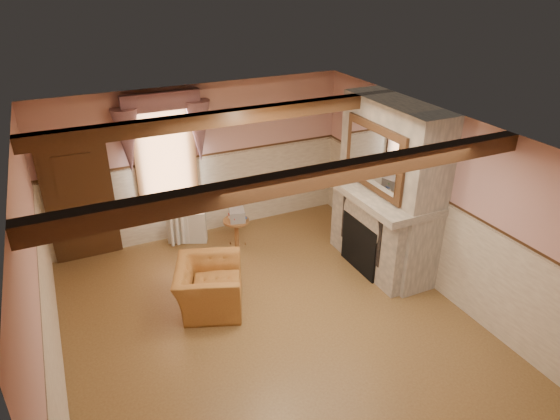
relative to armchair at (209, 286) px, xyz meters
name	(u,v)px	position (x,y,z in m)	size (l,w,h in m)	color
floor	(267,321)	(0.63, -0.69, -0.35)	(5.50, 6.00, 0.01)	brown
ceiling	(264,135)	(0.63, -0.69, 2.45)	(5.50, 6.00, 0.01)	silver
wall_back	(199,162)	(0.63, 2.31, 1.05)	(5.50, 0.02, 2.80)	tan
wall_front	(411,399)	(0.63, -3.69, 1.05)	(5.50, 0.02, 2.80)	tan
wall_left	(39,289)	(-2.12, -0.69, 1.05)	(0.02, 6.00, 2.80)	tan
wall_right	(431,199)	(3.38, -0.69, 1.05)	(0.02, 6.00, 2.80)	tan
wainscot	(267,278)	(0.63, -0.69, 0.40)	(5.50, 6.00, 1.50)	beige
chair_rail	(266,230)	(0.63, -0.69, 1.15)	(5.50, 6.00, 0.08)	black
firebox	(363,245)	(2.63, -0.09, 0.10)	(0.20, 0.95, 0.90)	black
armchair	(209,286)	(0.00, 0.00, 0.00)	(1.08, 0.94, 0.70)	#9E662D
side_table	(237,233)	(0.98, 1.45, -0.07)	(0.46, 0.46, 0.55)	brown
book_stack	(237,215)	(1.00, 1.43, 0.30)	(0.26, 0.32, 0.20)	#B7AD8C
radiator	(187,227)	(0.23, 2.01, -0.05)	(0.70, 0.18, 0.60)	silver
bowl	(375,183)	(2.88, 0.05, 1.12)	(0.38, 0.38, 0.09)	brown
mantel_clock	(353,166)	(2.88, 0.71, 1.17)	(0.14, 0.24, 0.20)	#321D0D
oil_lamp	(368,173)	(2.88, 0.27, 1.21)	(0.11, 0.11, 0.28)	#BD8F35
candle_red	(395,193)	(2.88, -0.45, 1.15)	(0.06, 0.06, 0.16)	#9F2913
jar_yellow	(397,196)	(2.88, -0.52, 1.13)	(0.06, 0.06, 0.12)	gold
fireplace	(390,188)	(3.06, -0.09, 1.05)	(0.85, 2.00, 2.80)	gray
mantel	(380,192)	(2.88, -0.09, 1.01)	(1.05, 2.05, 0.12)	gray
overmantel_mirror	(374,158)	(2.69, -0.09, 1.62)	(0.06, 1.44, 1.04)	silver
door	(80,202)	(-1.47, 2.25, 0.70)	(1.10, 0.10, 2.10)	black
window	(165,154)	(0.03, 2.28, 1.30)	(1.06, 0.08, 2.02)	white
window_drapes	(163,122)	(0.03, 2.19, 1.90)	(1.30, 0.14, 1.40)	gray
ceiling_beam_front	(312,178)	(0.63, -1.89, 2.35)	(5.50, 0.18, 0.20)	black
ceiling_beam_back	(230,117)	(0.63, 0.51, 2.35)	(5.50, 0.18, 0.20)	black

